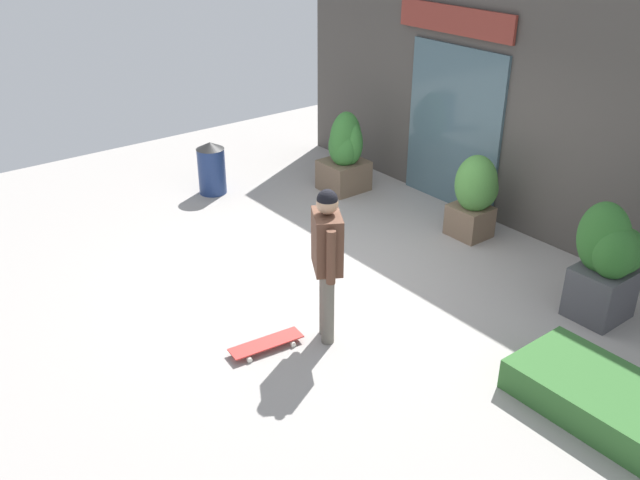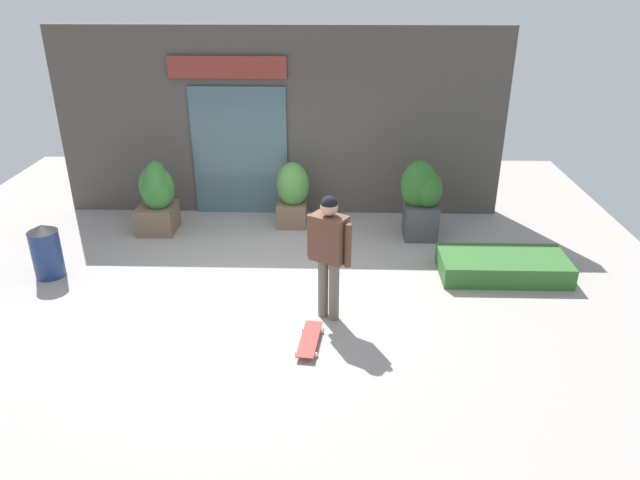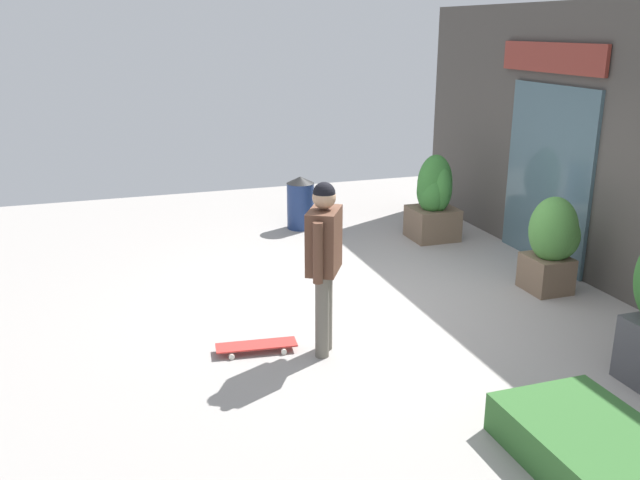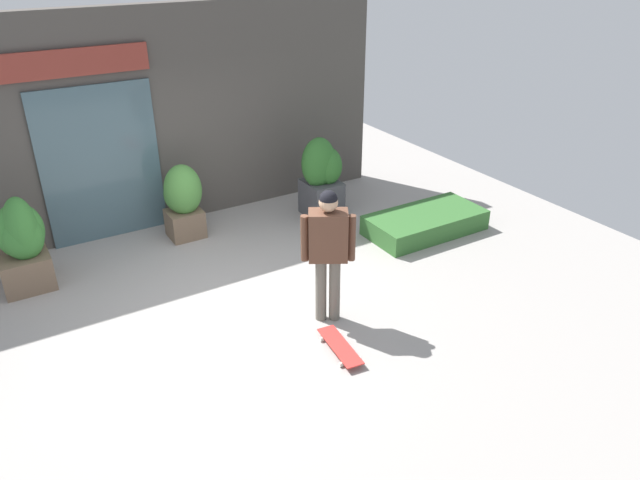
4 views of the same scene
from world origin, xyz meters
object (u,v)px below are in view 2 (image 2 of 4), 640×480
at_px(planter_box_right, 157,197).
at_px(trash_bin, 46,251).
at_px(skateboarder, 329,246).
at_px(skateboard, 309,339).
at_px(planter_box_left, 423,197).
at_px(planter_box_mid, 293,192).

distance_m(planter_box_right, trash_bin, 2.03).
height_order(skateboarder, skateboard, skateboarder).
relative_size(planter_box_left, planter_box_mid, 1.17).
relative_size(skateboarder, planter_box_mid, 1.46).
bearing_deg(planter_box_left, skateboard, -118.21).
xyz_separation_m(skateboard, planter_box_left, (1.71, 3.18, 0.63)).
height_order(skateboarder, planter_box_mid, skateboarder).
distance_m(skateboarder, planter_box_left, 2.99).
relative_size(skateboarder, skateboard, 2.10).
distance_m(skateboard, trash_bin, 4.19).
height_order(skateboard, planter_box_right, planter_box_right).
bearing_deg(planter_box_left, planter_box_right, 179.06).
bearing_deg(skateboard, planter_box_right, -133.97).
relative_size(planter_box_left, planter_box_right, 1.06).
height_order(planter_box_right, trash_bin, planter_box_right).
xyz_separation_m(skateboarder, trash_bin, (-4.07, 1.00, -0.61)).
xyz_separation_m(skateboarder, planter_box_left, (1.49, 2.58, -0.32)).
relative_size(planter_box_right, trash_bin, 1.55).
bearing_deg(skateboarder, planter_box_right, -101.99).
distance_m(skateboarder, skateboard, 1.15).
distance_m(planter_box_mid, trash_bin, 3.95).
bearing_deg(skateboard, trash_bin, -106.20).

